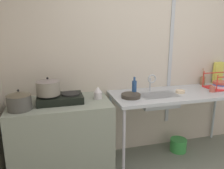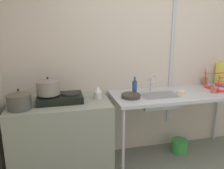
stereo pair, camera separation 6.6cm
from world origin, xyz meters
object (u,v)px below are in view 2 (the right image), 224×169
(sink_basin, at_px, (159,101))
(faucet, at_px, (152,80))
(stove, at_px, (60,98))
(frying_pan, at_px, (131,96))
(small_bowl_on_drainboard, at_px, (181,92))
(pot_beside_stove, at_px, (19,100))
(percolator, at_px, (98,93))
(cup_by_rack, at_px, (214,90))
(pot_on_left_burner, at_px, (48,87))
(dish_rack, at_px, (223,86))
(bottle_by_sink, at_px, (135,88))
(bucket_on_floor, at_px, (179,146))
(utensil_jar, at_px, (205,81))
(cereal_box, at_px, (220,73))

(sink_basin, bearing_deg, faucet, 104.45)
(stove, distance_m, frying_pan, 0.84)
(sink_basin, xyz_separation_m, small_bowl_on_drainboard, (0.32, 0.01, 0.09))
(pot_beside_stove, relative_size, percolator, 1.67)
(percolator, relative_size, cup_by_rack, 2.00)
(pot_on_left_burner, xyz_separation_m, frying_pan, (0.96, -0.05, -0.17))
(pot_beside_stove, xyz_separation_m, cup_by_rack, (2.38, 0.05, -0.06))
(sink_basin, xyz_separation_m, dish_rack, (1.00, 0.07, 0.12))
(dish_rack, xyz_separation_m, bottle_by_sink, (-1.30, 0.01, 0.05))
(dish_rack, relative_size, small_bowl_on_drainboard, 3.43)
(faucet, xyz_separation_m, bucket_on_floor, (0.45, -0.04, -0.99))
(stove, bearing_deg, percolator, 2.67)
(stove, height_order, bucket_on_floor, stove)
(bucket_on_floor, bearing_deg, percolator, -177.46)
(stove, bearing_deg, small_bowl_on_drainboard, -0.94)
(pot_beside_stove, xyz_separation_m, sink_basin, (1.63, 0.11, -0.17))
(cup_by_rack, bearing_deg, frying_pan, 177.35)
(dish_rack, distance_m, bottle_by_sink, 1.30)
(small_bowl_on_drainboard, relative_size, utensil_jar, 0.47)
(utensil_jar, relative_size, bucket_on_floor, 1.06)
(pot_beside_stove, height_order, bottle_by_sink, bottle_by_sink)
(small_bowl_on_drainboard, bearing_deg, cup_by_rack, -9.50)
(dish_rack, height_order, cereal_box, cereal_box)
(sink_basin, distance_m, faucet, 0.28)
(pot_beside_stove, bearing_deg, faucet, 9.14)
(percolator, bearing_deg, utensil_jar, 9.00)
(pot_beside_stove, distance_m, cup_by_rack, 2.38)
(utensil_jar, bearing_deg, pot_beside_stove, -170.35)
(pot_on_left_burner, distance_m, utensil_jar, 2.24)
(sink_basin, bearing_deg, bucket_on_floor, 14.08)
(pot_on_left_burner, height_order, pot_beside_stove, pot_on_left_burner)
(pot_on_left_burner, distance_m, bucket_on_floor, 2.03)
(sink_basin, bearing_deg, pot_beside_stove, -175.99)
(pot_on_left_burner, distance_m, small_bowl_on_drainboard, 1.67)
(bucket_on_floor, bearing_deg, bottle_by_sink, -178.13)
(frying_pan, distance_m, utensil_jar, 1.30)
(stove, relative_size, bottle_by_sink, 2.21)
(percolator, xyz_separation_m, dish_rack, (1.77, 0.02, -0.03))
(cereal_box, height_order, utensil_jar, cereal_box)
(cup_by_rack, distance_m, utensil_jar, 0.40)
(dish_rack, bearing_deg, frying_pan, -176.46)
(frying_pan, bearing_deg, faucet, 24.76)
(dish_rack, relative_size, utensil_jar, 1.62)
(cup_by_rack, height_order, small_bowl_on_drainboard, cup_by_rack)
(pot_on_left_burner, xyz_separation_m, cup_by_rack, (2.09, -0.10, -0.15))
(dish_rack, bearing_deg, sink_basin, -175.99)
(sink_basin, distance_m, small_bowl_on_drainboard, 0.33)
(stove, xyz_separation_m, utensil_jar, (2.10, 0.28, 0.02))
(cup_by_rack, relative_size, utensil_jar, 0.30)
(pot_beside_stove, height_order, sink_basin, pot_beside_stove)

